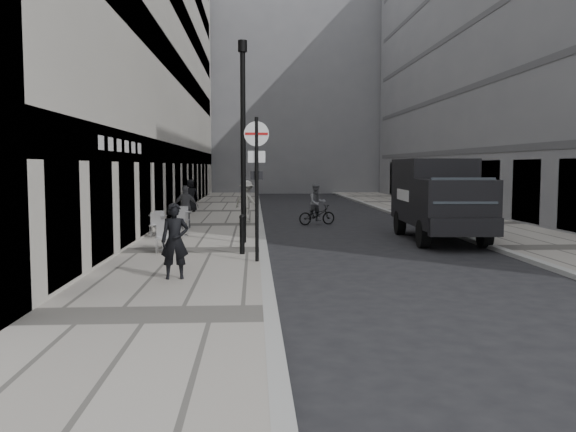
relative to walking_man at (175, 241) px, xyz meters
name	(u,v)px	position (x,y,z in m)	size (l,w,h in m)	color
ground	(277,376)	(1.96, -5.87, -0.93)	(120.00, 120.00, 0.00)	black
sidewalk	(212,226)	(-0.04, 12.13, -0.87)	(4.00, 60.00, 0.12)	gray
far_sidewalk	(473,224)	(10.96, 12.13, -0.87)	(4.00, 60.00, 0.12)	gray
building_left	(139,37)	(-4.04, 18.63, 8.07)	(4.00, 45.00, 18.00)	beige
building_right	(527,22)	(15.96, 18.63, 9.07)	(6.00, 45.00, 20.00)	slate
building_far	(271,83)	(3.46, 50.13, 10.07)	(24.00, 16.00, 22.00)	slate
walking_man	(175,241)	(0.00, 0.00, 0.00)	(0.59, 0.39, 1.63)	black
sign_post	(257,170)	(1.76, 2.28, 1.51)	(0.62, 0.11, 3.63)	black
lamppost	(243,131)	(1.36, 6.09, 2.67)	(0.28, 0.28, 6.26)	black
bollard_near	(243,235)	(1.36, 4.67, -0.41)	(0.11, 0.11, 0.80)	black
bollard_far	(242,236)	(1.36, 3.59, -0.31)	(0.14, 0.14, 1.02)	black
panel_van	(438,194)	(7.96, 7.39, 0.63)	(2.42, 5.98, 2.77)	black
cyclist	(317,209)	(4.39, 12.91, -0.24)	(1.74, 1.03, 1.77)	black
pedestrian_a	(186,207)	(-0.94, 10.62, 0.02)	(0.97, 0.40, 1.66)	#525256
pedestrian_b	(246,201)	(1.36, 13.15, 0.08)	(1.15, 0.66, 1.78)	#B2AFA4
pedestrian_c	(191,196)	(-1.64, 19.15, 0.04)	(0.83, 0.54, 1.71)	black
cafe_table_near	(158,224)	(-1.64, 8.11, -0.39)	(0.65, 1.47, 0.84)	silver
cafe_table_mid	(181,221)	(-0.84, 8.05, -0.31)	(0.77, 1.73, 0.99)	#ADADB0
cafe_table_far	(165,236)	(-0.84, 4.35, -0.39)	(0.66, 1.48, 0.85)	silver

